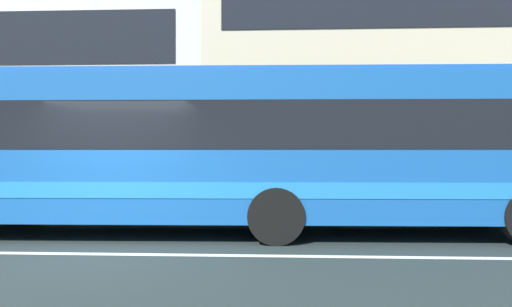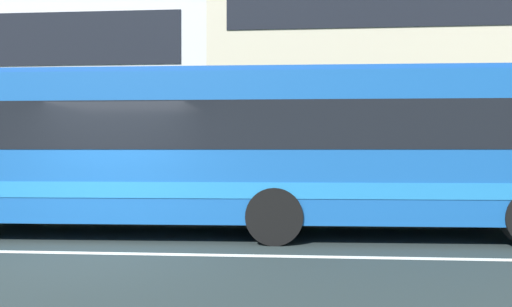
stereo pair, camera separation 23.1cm
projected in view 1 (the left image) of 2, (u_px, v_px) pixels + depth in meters
name	position (u px, v px, depth m)	size (l,w,h in m)	color
ground_plane	(98.00, 254.00, 7.45)	(160.00, 160.00, 0.00)	#252F2F
lane_centre_line	(98.00, 254.00, 7.45)	(60.00, 0.16, 0.01)	silver
hedge_row_far	(237.00, 194.00, 12.74)	(21.79, 1.10, 0.90)	#38712E
apartment_block_right	(424.00, 48.00, 22.21)	(19.56, 9.75, 12.91)	#C1B499
transit_bus	(237.00, 146.00, 9.40)	(12.34, 2.89, 3.15)	#16509A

